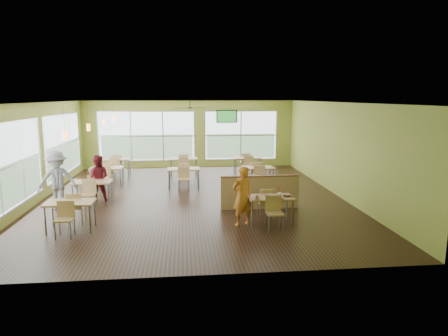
{
  "coord_description": "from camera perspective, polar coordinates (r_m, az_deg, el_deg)",
  "views": [
    {
      "loc": [
        -0.29,
        -13.19,
        3.39
      ],
      "look_at": [
        0.96,
        -0.97,
        1.18
      ],
      "focal_mm": 32.0,
      "sensor_mm": 36.0,
      "label": 1
    }
  ],
  "objects": [
    {
      "name": "main_table",
      "position": [
        10.81,
        6.61,
        -4.68
      ],
      "size": [
        1.22,
        1.52,
        0.87
      ],
      "color": "tan",
      "rests_on": "floor"
    },
    {
      "name": "cup_yellow",
      "position": [
        10.61,
        6.7,
        -3.97
      ],
      "size": [
        0.08,
        0.08,
        0.29
      ],
      "color": "white",
      "rests_on": "main_table"
    },
    {
      "name": "ceiling_fan",
      "position": [
        16.2,
        -4.88,
        8.58
      ],
      "size": [
        1.25,
        1.25,
        0.29
      ],
      "color": "#2D2119",
      "rests_on": "ceiling"
    },
    {
      "name": "cup_red_near",
      "position": [
        10.56,
        7.79,
        -3.97
      ],
      "size": [
        0.1,
        0.1,
        0.37
      ],
      "color": "white",
      "rests_on": "main_table"
    },
    {
      "name": "ketchup_cup",
      "position": [
        10.69,
        9.77,
        -4.21
      ],
      "size": [
        0.05,
        0.05,
        0.02
      ],
      "primitive_type": "cylinder",
      "color": "#AB2806",
      "rests_on": "main_table"
    },
    {
      "name": "wrapper_mid",
      "position": [
        10.89,
        6.16,
        -3.77
      ],
      "size": [
        0.25,
        0.24,
        0.05
      ],
      "primitive_type": "ellipsoid",
      "rotation": [
        0.0,
        0.0,
        0.34
      ],
      "color": "#9E784C",
      "rests_on": "main_table"
    },
    {
      "name": "tv_backwall",
      "position": [
        19.23,
        0.4,
        7.39
      ],
      "size": [
        1.0,
        0.07,
        0.6
      ],
      "color": "black",
      "rests_on": "wall_back"
    },
    {
      "name": "man_plaid",
      "position": [
        10.58,
        2.65,
        -4.0
      ],
      "size": [
        0.69,
        0.58,
        1.6
      ],
      "primitive_type": "imported",
      "rotation": [
        0.0,
        0.0,
        3.53
      ],
      "color": "orange",
      "rests_on": "floor"
    },
    {
      "name": "half_wall_divider",
      "position": [
        12.21,
        5.14,
        -3.44
      ],
      "size": [
        2.4,
        0.14,
        1.04
      ],
      "color": "tan",
      "rests_on": "floor"
    },
    {
      "name": "room",
      "position": [
        13.32,
        -4.55,
        2.43
      ],
      "size": [
        12.0,
        12.04,
        3.2
      ],
      "color": "black",
      "rests_on": "ground"
    },
    {
      "name": "window_bays",
      "position": [
        16.55,
        -14.02,
        3.24
      ],
      "size": [
        9.24,
        10.24,
        2.38
      ],
      "color": "white",
      "rests_on": "room"
    },
    {
      "name": "wrapper_left",
      "position": [
        10.49,
        4.75,
        -4.33
      ],
      "size": [
        0.15,
        0.14,
        0.04
      ],
      "primitive_type": "ellipsoid",
      "rotation": [
        0.0,
        0.0,
        0.04
      ],
      "color": "#9E784C",
      "rests_on": "main_table"
    },
    {
      "name": "pendant_lights",
      "position": [
        14.2,
        -17.76,
        5.92
      ],
      "size": [
        0.11,
        7.31,
        0.86
      ],
      "color": "#2D2119",
      "rests_on": "ceiling"
    },
    {
      "name": "patron_grey",
      "position": [
        13.14,
        -22.71,
        -1.6
      ],
      "size": [
        1.25,
        0.86,
        1.77
      ],
      "primitive_type": "imported",
      "rotation": [
        0.0,
        0.0,
        0.18
      ],
      "color": "slate",
      "rests_on": "floor"
    },
    {
      "name": "patron_maroon",
      "position": [
        13.76,
        -17.57,
        -1.34
      ],
      "size": [
        0.74,
        0.58,
        1.51
      ],
      "primitive_type": "imported",
      "rotation": [
        0.0,
        0.0,
        3.12
      ],
      "color": "maroon",
      "rests_on": "floor"
    },
    {
      "name": "cup_blue",
      "position": [
        10.5,
        4.73,
        -4.06
      ],
      "size": [
        0.09,
        0.09,
        0.32
      ],
      "color": "white",
      "rests_on": "main_table"
    },
    {
      "name": "dining_tables",
      "position": [
        15.18,
        -8.62,
        -0.41
      ],
      "size": [
        6.92,
        8.72,
        0.87
      ],
      "color": "tan",
      "rests_on": "floor"
    },
    {
      "name": "cup_red_far",
      "position": [
        10.73,
        7.96,
        -3.79
      ],
      "size": [
        0.1,
        0.1,
        0.35
      ],
      "color": "white",
      "rests_on": "main_table"
    },
    {
      "name": "wrapper_right",
      "position": [
        10.54,
        8.14,
        -4.33
      ],
      "size": [
        0.16,
        0.14,
        0.03
      ],
      "primitive_type": "ellipsoid",
      "rotation": [
        0.0,
        0.0,
        -0.13
      ],
      "color": "#9E784C",
      "rests_on": "main_table"
    },
    {
      "name": "food_basket",
      "position": [
        10.85,
        8.99,
        -3.87
      ],
      "size": [
        0.23,
        0.23,
        0.05
      ],
      "color": "black",
      "rests_on": "main_table"
    }
  ]
}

